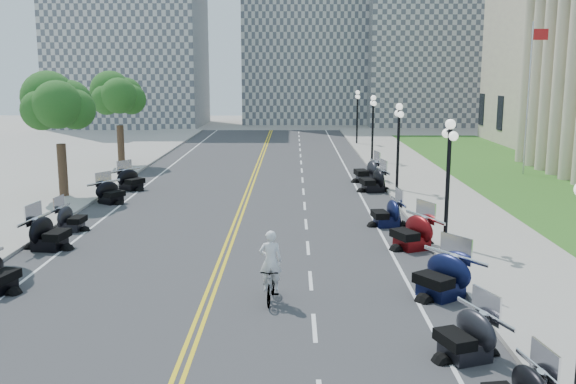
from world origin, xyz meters
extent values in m
plane|color=gray|center=(0.00, 0.00, 0.00)|extent=(160.00, 160.00, 0.00)
cube|color=#333335|center=(0.00, 10.00, 0.00)|extent=(16.00, 90.00, 0.01)
cube|color=yellow|center=(-0.12, 10.00, 0.01)|extent=(0.12, 90.00, 0.00)
cube|color=yellow|center=(0.12, 10.00, 0.01)|extent=(0.12, 90.00, 0.00)
cube|color=white|center=(6.40, 10.00, 0.01)|extent=(0.12, 90.00, 0.00)
cube|color=white|center=(-6.40, 10.00, 0.01)|extent=(0.12, 90.00, 0.00)
cube|color=white|center=(3.20, -4.00, 0.01)|extent=(0.12, 2.00, 0.00)
cube|color=white|center=(3.20, 0.00, 0.01)|extent=(0.12, 2.00, 0.00)
cube|color=white|center=(3.20, 4.00, 0.01)|extent=(0.12, 2.00, 0.00)
cube|color=white|center=(3.20, 8.00, 0.01)|extent=(0.12, 2.00, 0.00)
cube|color=white|center=(3.20, 12.00, 0.01)|extent=(0.12, 2.00, 0.00)
cube|color=white|center=(3.20, 16.00, 0.01)|extent=(0.12, 2.00, 0.00)
cube|color=white|center=(3.20, 20.00, 0.01)|extent=(0.12, 2.00, 0.00)
cube|color=white|center=(3.20, 24.00, 0.01)|extent=(0.12, 2.00, 0.00)
cube|color=white|center=(3.20, 28.00, 0.01)|extent=(0.12, 2.00, 0.00)
cube|color=white|center=(3.20, 32.00, 0.01)|extent=(0.12, 2.00, 0.00)
cube|color=white|center=(3.20, 36.00, 0.01)|extent=(0.12, 2.00, 0.00)
cube|color=white|center=(3.20, 40.00, 0.01)|extent=(0.12, 2.00, 0.00)
cube|color=white|center=(3.20, 44.00, 0.01)|extent=(0.12, 2.00, 0.00)
cube|color=white|center=(3.20, 48.00, 0.01)|extent=(0.12, 2.00, 0.00)
cube|color=white|center=(3.20, 52.00, 0.01)|extent=(0.12, 2.00, 0.00)
cube|color=#9E9991|center=(10.50, 10.00, 0.07)|extent=(5.00, 90.00, 0.15)
cube|color=#9E9991|center=(-10.50, 10.00, 0.07)|extent=(5.00, 90.00, 0.15)
cube|color=#356023|center=(17.50, 18.00, 0.05)|extent=(9.00, 60.00, 0.10)
cube|color=gray|center=(-18.00, 62.00, 13.00)|extent=(18.00, 14.00, 26.00)
cube|color=gray|center=(4.00, 68.00, 15.00)|extent=(16.00, 12.00, 30.00)
cube|color=gray|center=(22.00, 65.00, 11.00)|extent=(20.00, 14.00, 22.00)
imported|color=#A51414|center=(1.94, -1.98, 0.56)|extent=(0.65, 1.88, 1.11)
imported|color=silver|center=(1.94, -1.98, 2.05)|extent=(0.69, 0.45, 1.88)
camera|label=1|loc=(2.62, -20.49, 6.91)|focal=40.00mm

